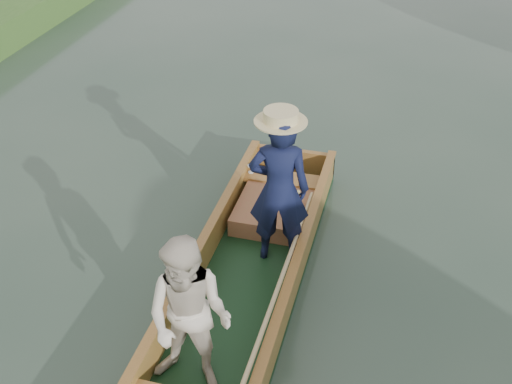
# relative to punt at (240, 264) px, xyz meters

# --- Properties ---
(ground) EXTENTS (120.00, 120.00, 0.00)m
(ground) POSITION_rel_punt_xyz_m (-0.03, 0.09, -0.56)
(ground) COLOR #283D30
(ground) RESTS_ON ground
(punt) EXTENTS (1.13, 5.02, 1.83)m
(punt) POSITION_rel_punt_xyz_m (0.00, 0.00, 0.00)
(punt) COLOR #133218
(punt) RESTS_ON ground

